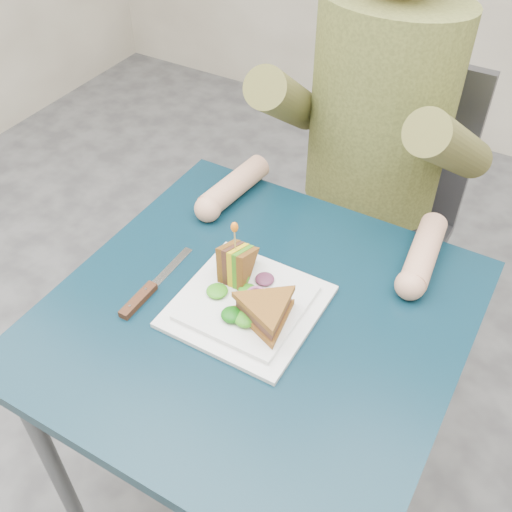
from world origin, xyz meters
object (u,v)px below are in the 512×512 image
Objects in this scene: diner at (380,97)px; sandwich_upright at (236,264)px; plate at (247,305)px; fork at (194,290)px; sandwich_flat at (266,312)px; knife at (145,294)px; table at (256,339)px; chair at (376,201)px.

sandwich_upright is at bearing -97.95° from diner.
plate reaches higher than fork.
sandwich_flat reaches higher than knife.
fork is (-0.13, -0.01, 0.08)m from table.
sandwich_upright is at bearing -96.55° from chair.
diner is 4.15× the size of fork.
fork is at bearing -102.97° from diner.
sandwich_flat is 0.98× the size of fork.
fork is (-0.13, -0.58, -0.18)m from diner.
chair is 3.58× the size of plate.
plate is (-0.02, 0.00, 0.09)m from table.
diner is at bearing -90.00° from chair.
sandwich_flat is (0.05, -0.02, 0.04)m from plate.
chair reaches higher than plate.
diner is 0.59m from plate.
diner is at bearing 82.05° from sandwich_upright.
table is 0.62m from diner.
diner is 0.54m from sandwich_upright.
chair is 0.68m from sandwich_upright.
sandwich_upright is at bearing 40.96° from knife.
sandwich_upright is (-0.07, -0.52, -0.13)m from diner.
plate is at bearing 173.03° from table.
diner is (-0.00, 0.56, 0.26)m from table.
chair is 1.25× the size of diner.
knife is at bearing -161.34° from table.
table is 0.69m from chair.
diner is at bearing 90.00° from table.
sandwich_flat is at bearing 11.09° from knife.
sandwich_upright reaches higher than fork.
knife is (-0.21, -0.75, 0.20)m from chair.
chair reaches higher than knife.
sandwich_flat is at bearing -3.41° from fork.
plate is 0.07m from sandwich_flat.
plate is at bearing -91.70° from chair.
chair is at bearing 90.00° from table.
plate is at bearing 7.57° from fork.
chair is 0.80m from knife.
knife is (-0.21, -0.63, -0.18)m from diner.
sandwich_flat is 1.40× the size of sandwich_upright.
knife is (-0.19, -0.07, -0.00)m from plate.
table is 0.81× the size of chair.
fork is (-0.13, -0.69, 0.19)m from chair.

